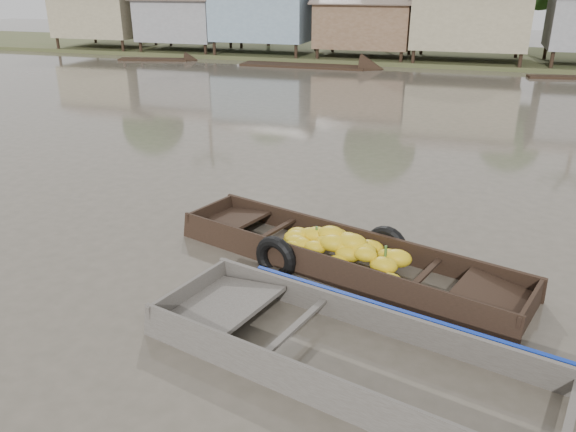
% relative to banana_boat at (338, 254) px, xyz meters
% --- Properties ---
extents(ground, '(120.00, 120.00, 0.00)m').
position_rel_banana_boat_xyz_m(ground, '(-1.19, -1.21, -0.21)').
color(ground, '#4E483C').
rests_on(ground, ground).
extents(riverbank, '(120.00, 12.47, 10.22)m').
position_rel_banana_boat_xyz_m(riverbank, '(1.84, 30.66, 2.86)').
color(riverbank, '#384723').
rests_on(riverbank, ground).
extents(banana_boat, '(6.58, 3.37, 0.89)m').
position_rel_banana_boat_xyz_m(banana_boat, '(0.00, 0.00, 0.00)').
color(banana_boat, black).
rests_on(banana_boat, ground).
extents(viewer_boat, '(7.57, 3.67, 0.59)m').
position_rel_banana_boat_xyz_m(viewer_boat, '(1.68, -2.95, -0.15)').
color(viewer_boat, '#433E38').
rests_on(viewer_boat, ground).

